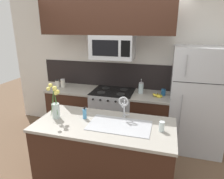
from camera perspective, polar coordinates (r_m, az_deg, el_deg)
ground_plane at (r=3.36m, az=-4.14°, el=-20.36°), size 10.00×10.00×0.00m
rear_partition at (r=3.89m, az=6.06°, el=6.16°), size 5.20×0.10×2.60m
splash_band at (r=3.93m, az=1.52°, el=4.12°), size 3.14×0.01×0.48m
back_counter_left at (r=4.14m, az=-10.75°, el=-5.63°), size 0.90×0.65×0.91m
back_counter_right at (r=3.75m, az=10.70°, el=-8.12°), size 0.67×0.65×0.91m
stove_range at (r=3.86m, az=0.24°, el=-6.96°), size 0.76×0.64×0.93m
microwave at (r=3.50m, az=0.18°, el=12.02°), size 0.74×0.40×0.41m
upper_cabinet_band at (r=3.50m, az=-1.88°, el=20.25°), size 2.27×0.34×0.60m
refrigerator at (r=3.64m, az=23.07°, el=-2.81°), size 0.88×0.74×1.77m
storage_jar_tall at (r=4.12m, az=-15.35°, el=1.72°), size 0.09×0.09×0.15m
storage_jar_medium at (r=4.07m, az=-13.86°, el=1.79°), size 0.09×0.09×0.17m
banana_bunch at (r=3.51m, az=12.88°, el=-1.70°), size 0.19×0.15×0.08m
french_press at (r=3.63m, az=8.27°, el=0.47°), size 0.09×0.09×0.27m
coffee_tin at (r=3.60m, az=14.46°, el=-0.77°), size 0.08×0.08×0.11m
island_counter at (r=2.76m, az=-2.10°, el=-18.09°), size 1.74×0.82×0.91m
kitchen_sink at (r=2.51m, az=2.16°, el=-11.65°), size 0.76×0.44×0.16m
sink_faucet at (r=2.59m, az=3.37°, el=-4.22°), size 0.14×0.14×0.31m
dish_soap_bottle at (r=2.65m, az=-7.83°, el=-6.84°), size 0.06×0.05×0.16m
drinking_glass at (r=2.40m, az=14.00°, el=-10.21°), size 0.06×0.06×0.12m
flower_vase at (r=2.70m, az=-15.88°, el=-4.47°), size 0.17×0.18×0.46m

